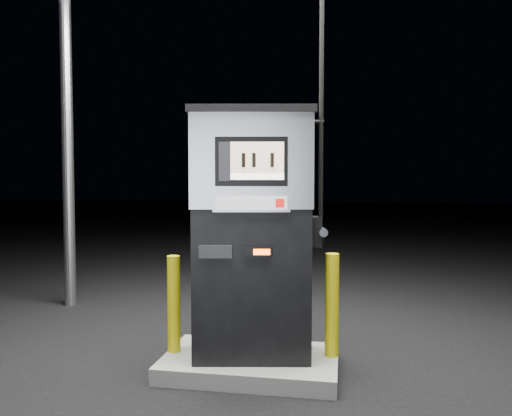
# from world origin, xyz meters

# --- Properties ---
(ground) EXTENTS (80.00, 80.00, 0.00)m
(ground) POSITION_xyz_m (0.00, 0.00, 0.00)
(ground) COLOR black
(ground) RESTS_ON ground
(pump_island) EXTENTS (1.60, 1.00, 0.15)m
(pump_island) POSITION_xyz_m (0.00, 0.00, 0.07)
(pump_island) COLOR #60605B
(pump_island) RESTS_ON ground
(fuel_dispenser) EXTENTS (1.30, 0.85, 4.70)m
(fuel_dispenser) POSITION_xyz_m (0.02, 0.00, 1.31)
(fuel_dispenser) COLOR black
(fuel_dispenser) RESTS_ON pump_island
(bollard_left) EXTENTS (0.16, 0.16, 0.91)m
(bollard_left) POSITION_xyz_m (-0.74, -0.01, 0.61)
(bollard_left) COLOR #D3C90B
(bollard_left) RESTS_ON pump_island
(bollard_right) EXTENTS (0.16, 0.16, 0.95)m
(bollard_right) POSITION_xyz_m (0.74, 0.12, 0.63)
(bollard_right) COLOR #D3C90B
(bollard_right) RESTS_ON pump_island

